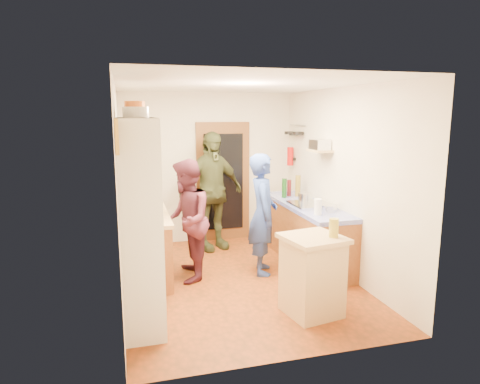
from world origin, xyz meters
name	(u,v)px	position (x,y,z in m)	size (l,w,h in m)	color
floor	(238,281)	(0.00, 0.00, -0.01)	(3.00, 4.00, 0.02)	#8F3A11
ceiling	(238,84)	(0.00, 0.00, 2.61)	(3.00, 4.00, 0.02)	silver
wall_back	(209,168)	(0.00, 2.01, 1.30)	(3.00, 0.02, 2.60)	beige
wall_front	(298,224)	(0.00, -2.01, 1.30)	(3.00, 0.02, 2.60)	beige
wall_left	(119,192)	(-1.51, 0.00, 1.30)	(0.02, 4.00, 2.60)	beige
wall_right	(342,182)	(1.51, 0.00, 1.30)	(0.02, 4.00, 2.60)	beige
door_frame	(223,182)	(0.25, 1.97, 1.05)	(0.95, 0.06, 2.10)	brown
door_glass	(224,182)	(0.25, 1.94, 1.05)	(0.70, 0.02, 1.70)	black
hutch_body	(140,222)	(-1.30, -0.80, 1.10)	(0.40, 1.20, 2.20)	white
hutch_top_shelf	(135,120)	(-1.30, -0.80, 2.18)	(0.40, 1.14, 0.04)	white
plate_stack	(136,112)	(-1.30, -1.05, 2.25)	(0.25, 0.25, 0.11)	white
orange_pot_a	(135,109)	(-1.30, -0.78, 2.28)	(0.21, 0.21, 0.17)	orange
orange_pot_b	(134,110)	(-1.30, -0.48, 2.28)	(0.17, 0.17, 0.15)	orange
left_counter_base	(146,247)	(-1.20, 0.45, 0.42)	(0.60, 1.40, 0.85)	brown
left_counter_top	(144,216)	(-1.20, 0.45, 0.88)	(0.64, 1.44, 0.05)	#D5B474
toaster	(150,214)	(-1.15, 0.04, 0.99)	(0.23, 0.15, 0.17)	white
kettle	(141,210)	(-1.25, 0.32, 0.99)	(0.16, 0.16, 0.18)	white
orange_bowl	(149,207)	(-1.12, 0.67, 0.94)	(0.19, 0.19, 0.09)	orange
chopping_board	(144,204)	(-1.18, 1.05, 0.91)	(0.30, 0.22, 0.03)	#D5B474
right_counter_base	(305,234)	(1.20, 0.50, 0.42)	(0.60, 2.20, 0.84)	brown
right_counter_top	(306,206)	(1.20, 0.50, 0.87)	(0.62, 2.22, 0.06)	#0E16B8
hob	(311,205)	(1.20, 0.33, 0.92)	(0.55, 0.58, 0.04)	silver
pot_on_hob	(305,198)	(1.15, 0.42, 1.01)	(0.21, 0.21, 0.14)	silver
bottle_a	(284,188)	(1.05, 1.04, 1.06)	(0.08, 0.08, 0.31)	#143F14
bottle_b	(289,188)	(1.18, 1.15, 1.03)	(0.07, 0.07, 0.27)	#591419
bottle_c	(298,186)	(1.31, 1.09, 1.07)	(0.09, 0.09, 0.35)	olive
paper_towel	(318,207)	(1.05, -0.22, 1.01)	(0.10, 0.10, 0.22)	white
mixing_bowl	(329,208)	(1.30, -0.04, 0.94)	(0.23, 0.23, 0.09)	silver
island_base	(312,277)	(0.55, -1.17, 0.43)	(0.55, 0.55, 0.86)	#D5B474
island_top	(313,238)	(0.55, -1.17, 0.89)	(0.62, 0.62, 0.05)	#D5B474
cutting_board	(307,237)	(0.49, -1.13, 0.90)	(0.35, 0.28, 0.02)	white
oil_jar	(334,228)	(0.74, -1.26, 1.01)	(0.10, 0.10, 0.21)	#AD9E2D
pan_rail	(298,125)	(1.46, 1.52, 2.05)	(0.02, 0.02, 0.65)	silver
pan_hang_a	(298,133)	(1.40, 1.35, 1.92)	(0.18, 0.18, 0.05)	black
pan_hang_b	(293,134)	(1.40, 1.55, 1.90)	(0.16, 0.16, 0.05)	black
pan_hang_c	(289,133)	(1.40, 1.75, 1.91)	(0.17, 0.17, 0.05)	black
wall_shelf	(320,151)	(1.37, 0.45, 1.70)	(0.26, 0.42, 0.03)	#D5B474
radio	(320,145)	(1.37, 0.45, 1.79)	(0.22, 0.30, 0.15)	silver
ext_bracket	(293,159)	(1.47, 1.70, 1.45)	(0.06, 0.10, 0.04)	black
fire_extinguisher	(290,156)	(1.41, 1.70, 1.50)	(0.11, 0.11, 0.32)	red
picture_frame	(117,136)	(-1.48, -1.55, 2.05)	(0.03, 0.25, 0.30)	gold
person_hob	(265,215)	(0.44, 0.17, 0.85)	(0.62, 0.41, 1.70)	#294093
person_left	(189,220)	(-0.63, 0.26, 0.83)	(0.80, 0.63, 1.65)	#4D1E2C
person_back	(212,191)	(-0.06, 1.47, 0.98)	(1.15, 0.48, 1.96)	#383C21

